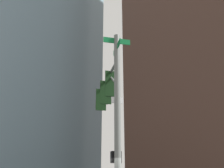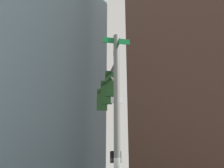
{
  "view_description": "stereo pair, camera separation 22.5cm",
  "coord_description": "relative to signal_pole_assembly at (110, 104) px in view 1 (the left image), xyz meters",
  "views": [
    {
      "loc": [
        -7.43,
        -5.25,
        2.0
      ],
      "look_at": [
        0.29,
        0.34,
        5.57
      ],
      "focal_mm": 38.41,
      "sensor_mm": 36.0,
      "label": 1
    },
    {
      "loc": [
        -7.3,
        -5.43,
        2.0
      ],
      "look_at": [
        0.29,
        0.34,
        5.57
      ],
      "focal_mm": 38.41,
      "sensor_mm": 36.0,
      "label": 2
    }
  ],
  "objects": [
    {
      "name": "building_brick_nearside",
      "position": [
        27.17,
        1.42,
        22.49
      ],
      "size": [
        22.29,
        16.58,
        54.61
      ],
      "primitive_type": "cube",
      "color": "#4C3328",
      "rests_on": "ground_plane"
    },
    {
      "name": "building_glass_tower",
      "position": [
        13.1,
        39.15,
        29.01
      ],
      "size": [
        31.24,
        31.93,
        67.67
      ],
      "primitive_type": "cube",
      "color": "#8CB2C6",
      "rests_on": "ground_plane"
    },
    {
      "name": "building_brick_midblock",
      "position": [
        23.55,
        43.83,
        13.23
      ],
      "size": [
        17.49,
        14.27,
        36.11
      ],
      "primitive_type": "cube",
      "color": "#4C3328",
      "rests_on": "ground_plane"
    },
    {
      "name": "signal_pole_assembly",
      "position": [
        0.0,
        0.0,
        0.0
      ],
      "size": [
        3.39,
        3.79,
        7.39
      ],
      "rotation": [
        0.0,
        0.0,
        0.85
      ],
      "color": "slate",
      "rests_on": "ground_plane"
    }
  ]
}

